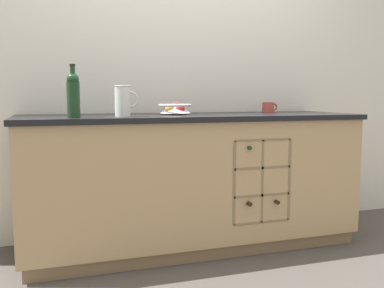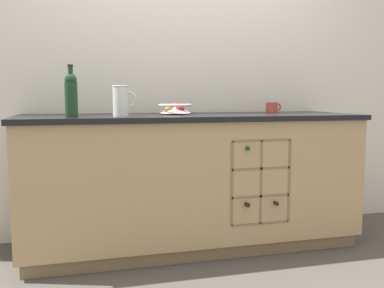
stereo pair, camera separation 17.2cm
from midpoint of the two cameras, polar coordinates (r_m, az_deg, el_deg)
The scene contains 7 objects.
ground_plane at distance 3.13m, azimuth 1.62°, elevation -13.32°, with size 14.00×14.00×0.00m, color #4C4742.
back_wall at distance 3.36m, azimuth -0.36°, elevation 10.10°, with size 4.69×0.06×2.55m, color silver.
kitchen_island at distance 3.01m, azimuth 1.70°, elevation -4.84°, with size 2.33×0.75×0.93m.
fruit_bowl at distance 2.95m, azimuth -0.57°, elevation 4.83°, with size 0.23×0.23×0.08m.
white_pitcher at distance 2.70m, azimuth -7.66°, elevation 5.80°, with size 0.15×0.10×0.19m.
ceramic_mug at distance 3.38m, azimuth 12.08°, elevation 4.80°, with size 0.12×0.09×0.08m.
standing_wine_bottle at distance 2.64m, azimuth -14.02°, elevation 6.51°, with size 0.08×0.08×0.31m.
Camera 2 is at (-0.76, -2.85, 1.06)m, focal length 40.00 mm.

